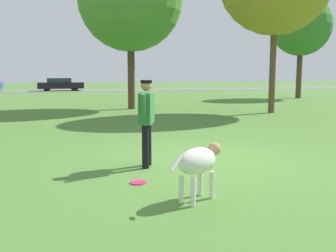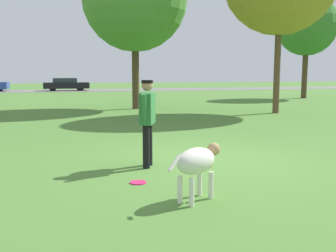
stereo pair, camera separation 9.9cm
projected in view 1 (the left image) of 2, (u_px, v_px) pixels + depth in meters
ground_plane at (201, 160)px, 7.89m from camera, size 120.00×120.00×0.00m
far_road_strip at (87, 90)px, 38.54m from camera, size 120.00×6.00×0.01m
person at (147, 116)px, 7.20m from camera, size 0.39×0.70×1.61m
dog at (199, 162)px, 5.35m from camera, size 0.96×0.72×0.75m
frisbee at (138, 183)px, 6.23m from camera, size 0.26×0.26×0.02m
tree_far_right at (301, 26)px, 26.34m from camera, size 4.04×4.04×6.90m
parked_car_black at (60, 84)px, 37.47m from camera, size 4.31×1.87×1.22m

